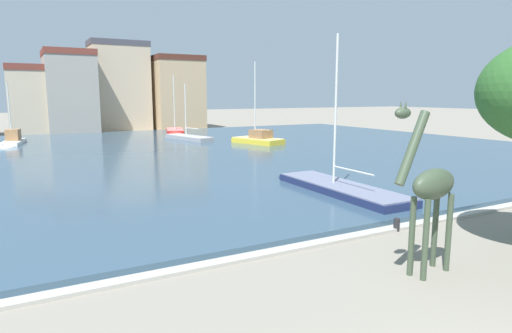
{
  "coord_description": "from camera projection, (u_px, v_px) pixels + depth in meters",
  "views": [
    {
      "loc": [
        -7.2,
        -3.08,
        5.2
      ],
      "look_at": [
        1.58,
        13.09,
        2.2
      ],
      "focal_mm": 30.73,
      "sensor_mm": 36.0,
      "label": 1
    }
  ],
  "objects": [
    {
      "name": "giraffe_statue",
      "position": [
        431.0,
        188.0,
        12.48
      ],
      "size": [
        2.9,
        0.92,
        5.07
      ],
      "color": "#3D4C38",
      "rests_on": "ground"
    },
    {
      "name": "townhouse_end_terrace",
      "position": [
        176.0,
        93.0,
        67.92
      ],
      "size": [
        7.27,
        7.66,
        11.12
      ],
      "color": "tan",
      "rests_on": "ground"
    },
    {
      "name": "harbor_water",
      "position": [
        120.0,
        157.0,
        36.3
      ],
      "size": [
        78.02,
        49.67,
        0.32
      ],
      "primitive_type": "cube",
      "color": "#334C60",
      "rests_on": "ground"
    },
    {
      "name": "townhouse_corner_house",
      "position": [
        30.0,
        100.0,
        57.45
      ],
      "size": [
        5.42,
        7.44,
        9.06
      ],
      "color": "#C6B293",
      "rests_on": "ground"
    },
    {
      "name": "quay_edge_coping",
      "position": [
        275.0,
        252.0,
        14.55
      ],
      "size": [
        78.02,
        0.5,
        0.12
      ],
      "primitive_type": "cube",
      "color": "#ADA89E",
      "rests_on": "ground"
    },
    {
      "name": "sailboat_navy",
      "position": [
        331.0,
        188.0,
        23.01
      ],
      "size": [
        2.36,
        9.77,
        8.21
      ],
      "color": "navy",
      "rests_on": "ground"
    },
    {
      "name": "sailboat_white",
      "position": [
        12.0,
        142.0,
        43.99
      ],
      "size": [
        2.63,
        6.92,
        6.46
      ],
      "color": "white",
      "rests_on": "ground"
    },
    {
      "name": "mooring_bollard",
      "position": [
        397.0,
        225.0,
        16.93
      ],
      "size": [
        0.24,
        0.24,
        0.5
      ],
      "primitive_type": "cylinder",
      "color": "#232326",
      "rests_on": "ground"
    },
    {
      "name": "townhouse_wide_warehouse",
      "position": [
        70.0,
        92.0,
        59.24
      ],
      "size": [
        6.37,
        8.07,
        11.13
      ],
      "color": "gray",
      "rests_on": "ground"
    },
    {
      "name": "sailboat_grey",
      "position": [
        185.0,
        138.0,
        49.32
      ],
      "size": [
        3.61,
        8.18,
        6.48
      ],
      "color": "#939399",
      "rests_on": "ground"
    },
    {
      "name": "sailboat_red",
      "position": [
        175.0,
        132.0,
        56.94
      ],
      "size": [
        3.78,
        7.19,
        7.75
      ],
      "color": "red",
      "rests_on": "ground"
    },
    {
      "name": "sailboat_yellow",
      "position": [
        255.0,
        140.0,
        45.16
      ],
      "size": [
        4.04,
        6.62,
        8.54
      ],
      "color": "gold",
      "rests_on": "ground"
    },
    {
      "name": "townhouse_narrow_midrow",
      "position": [
        120.0,
        86.0,
        64.87
      ],
      "size": [
        8.29,
        5.31,
        13.01
      ],
      "color": "#C6B293",
      "rests_on": "ground"
    }
  ]
}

